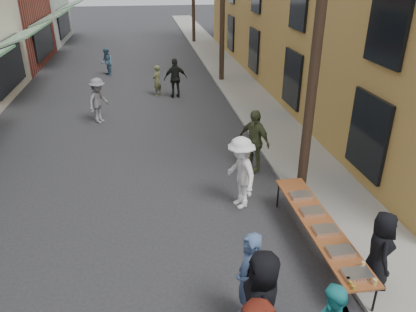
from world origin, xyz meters
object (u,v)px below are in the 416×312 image
object	(u,v)px
server	(380,250)
serving_table	(319,225)
utility_pole_near	(319,25)
catering_tray_sausage	(357,274)
guest_front_a	(261,304)

from	to	relation	value
server	serving_table	bearing A→B (deg)	46.37
utility_pole_near	catering_tray_sausage	world-z (taller)	utility_pole_near
guest_front_a	server	xyz separation A→B (m)	(2.59, 1.02, -0.06)
catering_tray_sausage	serving_table	bearing A→B (deg)	90.00
catering_tray_sausage	server	world-z (taller)	server
utility_pole_near	catering_tray_sausage	bearing A→B (deg)	-98.25
guest_front_a	server	world-z (taller)	guest_front_a
serving_table	server	world-z (taller)	server
serving_table	server	bearing A→B (deg)	-61.58
utility_pole_near	catering_tray_sausage	distance (m)	5.64
utility_pole_near	guest_front_a	distance (m)	6.48
server	guest_front_a	bearing A→B (deg)	129.35
catering_tray_sausage	guest_front_a	xyz separation A→B (m)	(-1.93, -0.59, 0.18)
catering_tray_sausage	server	size ratio (longest dim) A/B	0.31
utility_pole_near	serving_table	xyz separation A→B (m)	(-0.61, -2.56, -3.79)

